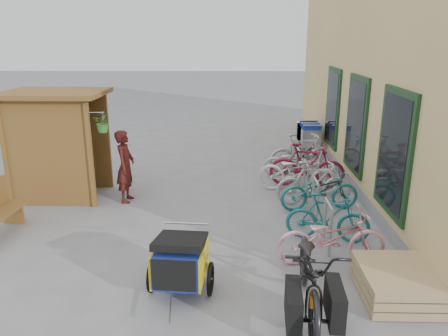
{
  "coord_description": "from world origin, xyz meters",
  "views": [
    {
      "loc": [
        0.71,
        -6.85,
        3.53
      ],
      "look_at": [
        0.5,
        1.5,
        1.0
      ],
      "focal_mm": 35.0,
      "sensor_mm": 36.0,
      "label": 1
    }
  ],
  "objects_px": {
    "shopping_carts": "(308,133)",
    "person_kiosk": "(125,166)",
    "kiosk": "(54,130)",
    "bike_4": "(298,172)",
    "cargo_bike": "(311,275)",
    "bike_5": "(307,166)",
    "bike_1": "(328,218)",
    "bike_0": "(331,237)",
    "child_trailer": "(180,260)",
    "bike_3": "(314,183)",
    "bike_6": "(295,163)",
    "bike_2": "(320,190)",
    "pallet_stack": "(397,283)",
    "bike_7": "(301,153)"
  },
  "relations": [
    {
      "from": "person_kiosk",
      "to": "bike_1",
      "type": "distance_m",
      "value": 4.48
    },
    {
      "from": "bike_0",
      "to": "person_kiosk",
      "type": "bearing_deg",
      "value": 51.44
    },
    {
      "from": "cargo_bike",
      "to": "bike_3",
      "type": "bearing_deg",
      "value": 83.32
    },
    {
      "from": "pallet_stack",
      "to": "child_trailer",
      "type": "xyz_separation_m",
      "value": [
        -3.04,
        0.05,
        0.29
      ]
    },
    {
      "from": "shopping_carts",
      "to": "bike_4",
      "type": "height_order",
      "value": "shopping_carts"
    },
    {
      "from": "shopping_carts",
      "to": "person_kiosk",
      "type": "relative_size",
      "value": 1.0
    },
    {
      "from": "bike_4",
      "to": "bike_5",
      "type": "bearing_deg",
      "value": -21.79
    },
    {
      "from": "kiosk",
      "to": "bike_6",
      "type": "relative_size",
      "value": 1.57
    },
    {
      "from": "bike_7",
      "to": "cargo_bike",
      "type": "bearing_deg",
      "value": 160.75
    },
    {
      "from": "shopping_carts",
      "to": "bike_2",
      "type": "relative_size",
      "value": 0.96
    },
    {
      "from": "bike_6",
      "to": "bike_7",
      "type": "bearing_deg",
      "value": -14.09
    },
    {
      "from": "bike_4",
      "to": "child_trailer",
      "type": "bearing_deg",
      "value": 166.68
    },
    {
      "from": "child_trailer",
      "to": "bike_2",
      "type": "relative_size",
      "value": 0.93
    },
    {
      "from": "person_kiosk",
      "to": "bike_1",
      "type": "bearing_deg",
      "value": -112.04
    },
    {
      "from": "child_trailer",
      "to": "bike_3",
      "type": "distance_m",
      "value": 4.24
    },
    {
      "from": "bike_3",
      "to": "bike_4",
      "type": "relative_size",
      "value": 0.89
    },
    {
      "from": "shopping_carts",
      "to": "bike_4",
      "type": "xyz_separation_m",
      "value": [
        -0.81,
        -3.72,
        -0.12
      ]
    },
    {
      "from": "kiosk",
      "to": "child_trailer",
      "type": "bearing_deg",
      "value": -49.78
    },
    {
      "from": "kiosk",
      "to": "bike_3",
      "type": "bearing_deg",
      "value": -3.84
    },
    {
      "from": "cargo_bike",
      "to": "bike_1",
      "type": "height_order",
      "value": "cargo_bike"
    },
    {
      "from": "pallet_stack",
      "to": "person_kiosk",
      "type": "bearing_deg",
      "value": 142.21
    },
    {
      "from": "bike_0",
      "to": "bike_4",
      "type": "bearing_deg",
      "value": -2.77
    },
    {
      "from": "bike_2",
      "to": "bike_4",
      "type": "distance_m",
      "value": 1.15
    },
    {
      "from": "person_kiosk",
      "to": "bike_4",
      "type": "xyz_separation_m",
      "value": [
        3.87,
        0.67,
        -0.32
      ]
    },
    {
      "from": "kiosk",
      "to": "cargo_bike",
      "type": "xyz_separation_m",
      "value": [
        4.99,
        -4.29,
        -1.0
      ]
    },
    {
      "from": "cargo_bike",
      "to": "bike_5",
      "type": "height_order",
      "value": "cargo_bike"
    },
    {
      "from": "child_trailer",
      "to": "bike_2",
      "type": "xyz_separation_m",
      "value": [
        2.54,
        3.14,
        -0.06
      ]
    },
    {
      "from": "bike_6",
      "to": "bike_7",
      "type": "relative_size",
      "value": 0.89
    },
    {
      "from": "bike_6",
      "to": "bike_4",
      "type": "bearing_deg",
      "value": -172.97
    },
    {
      "from": "kiosk",
      "to": "bike_4",
      "type": "bearing_deg",
      "value": 4.5
    },
    {
      "from": "cargo_bike",
      "to": "bike_6",
      "type": "relative_size",
      "value": 1.37
    },
    {
      "from": "child_trailer",
      "to": "bike_5",
      "type": "height_order",
      "value": "bike_5"
    },
    {
      "from": "pallet_stack",
      "to": "bike_2",
      "type": "bearing_deg",
      "value": 99.0
    },
    {
      "from": "cargo_bike",
      "to": "person_kiosk",
      "type": "height_order",
      "value": "person_kiosk"
    },
    {
      "from": "bike_2",
      "to": "bike_1",
      "type": "bearing_deg",
      "value": 166.65
    },
    {
      "from": "cargo_bike",
      "to": "bike_2",
      "type": "bearing_deg",
      "value": 81.44
    },
    {
      "from": "bike_5",
      "to": "bike_1",
      "type": "bearing_deg",
      "value": -171.82
    },
    {
      "from": "shopping_carts",
      "to": "cargo_bike",
      "type": "relative_size",
      "value": 0.73
    },
    {
      "from": "child_trailer",
      "to": "bike_5",
      "type": "xyz_separation_m",
      "value": [
        2.5,
        4.62,
        0.04
      ]
    },
    {
      "from": "bike_4",
      "to": "bike_2",
      "type": "bearing_deg",
      "value": -150.36
    },
    {
      "from": "kiosk",
      "to": "shopping_carts",
      "type": "xyz_separation_m",
      "value": [
        6.28,
        4.15,
        -0.95
      ]
    },
    {
      "from": "kiosk",
      "to": "bike_1",
      "type": "bearing_deg",
      "value": -20.61
    },
    {
      "from": "kiosk",
      "to": "bike_3",
      "type": "distance_m",
      "value": 5.81
    },
    {
      "from": "kiosk",
      "to": "bike_3",
      "type": "relative_size",
      "value": 1.52
    },
    {
      "from": "shopping_carts",
      "to": "child_trailer",
      "type": "distance_m",
      "value": 8.54
    },
    {
      "from": "bike_6",
      "to": "child_trailer",
      "type": "bearing_deg",
      "value": 167.08
    },
    {
      "from": "kiosk",
      "to": "bike_0",
      "type": "bearing_deg",
      "value": -28.15
    },
    {
      "from": "bike_2",
      "to": "bike_0",
      "type": "bearing_deg",
      "value": 165.62
    },
    {
      "from": "pallet_stack",
      "to": "cargo_bike",
      "type": "height_order",
      "value": "cargo_bike"
    },
    {
      "from": "person_kiosk",
      "to": "bike_6",
      "type": "xyz_separation_m",
      "value": [
        3.93,
        1.71,
        -0.38
      ]
    }
  ]
}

